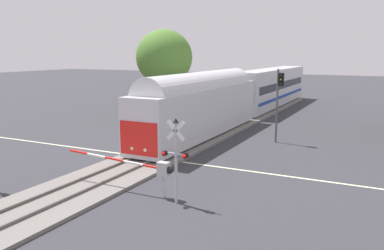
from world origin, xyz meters
name	(u,v)px	position (x,y,z in m)	size (l,w,h in m)	color
ground_plane	(154,158)	(0.00, 0.00, 0.00)	(220.00, 220.00, 0.00)	#333338
road_centre_stripe	(154,158)	(0.00, 0.00, 0.00)	(44.00, 0.20, 0.01)	beige
railway_track	(154,157)	(0.00, 0.00, 0.10)	(4.40, 80.00, 0.32)	slate
commuter_train	(244,93)	(0.00, 18.09, 2.79)	(3.04, 42.90, 5.16)	silver
crossing_gate_near	(150,167)	(3.62, -6.15, 1.43)	(6.47, 0.40, 1.81)	#B7B7BC
crossing_signal_mast	(176,152)	(5.30, -6.53, 2.49)	(1.36, 0.44, 4.08)	#B2B2B7
traffic_signal_far_side	(279,94)	(6.20, 8.47, 3.86)	(0.53, 0.38, 5.77)	#4C4C51
oak_behind_train	(164,57)	(-8.96, 16.79, 6.48)	(6.26, 6.26, 9.56)	brown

